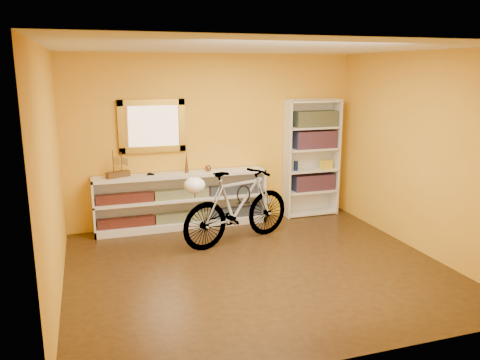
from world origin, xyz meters
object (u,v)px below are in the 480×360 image
object	(u,v)px
bicycle	(238,206)
helmet	(195,185)
bookcase	(312,158)
console_unit	(182,200)

from	to	relation	value
bicycle	helmet	xyz separation A→B (m)	(-0.64, -0.21, 0.40)
bookcase	bicycle	distance (m)	1.85
console_unit	bookcase	bearing A→B (deg)	0.66
bookcase	helmet	bearing A→B (deg)	-153.16
bookcase	bicycle	world-z (taller)	bookcase
console_unit	bookcase	xyz separation A→B (m)	(2.16, 0.03, 0.52)
bicycle	bookcase	bearing A→B (deg)	-78.02
bookcase	helmet	distance (m)	2.46
bicycle	helmet	bearing A→B (deg)	90.00
bookcase	bicycle	size ratio (longest dim) A/B	1.07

